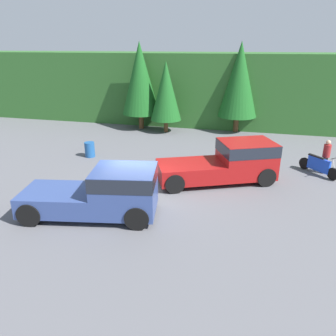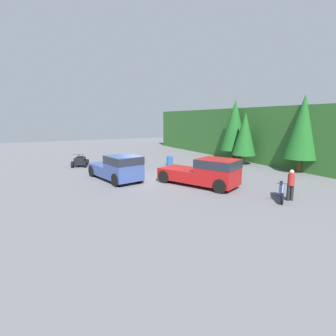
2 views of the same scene
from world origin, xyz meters
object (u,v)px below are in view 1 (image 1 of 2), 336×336
Objects in this scene: dirt_bike at (319,166)px; steel_barrel at (90,150)px; pickup_truck_red at (229,161)px; rider_person at (326,155)px; pickup_truck_second at (104,192)px.

dirt_bike is 12.60m from steel_barrel.
pickup_truck_red is 5.25m from rider_person.
rider_person is (0.33, 0.30, 0.48)m from dirt_bike.
rider_person is 1.99× the size of steel_barrel.
pickup_truck_second is at bearing -58.73° from steel_barrel.
dirt_bike is (8.73, 6.65, -0.55)m from pickup_truck_second.
dirt_bike is (4.39, 1.98, -0.55)m from pickup_truck_red.
rider_person is at bearing 2.57° from steel_barrel.
pickup_truck_second is 7.48m from steel_barrel.
dirt_bike is at bearing 1.25° from steel_barrel.
pickup_truck_second is at bearing -156.96° from pickup_truck_red.
dirt_bike is 2.05× the size of steel_barrel.
rider_person is (4.72, 2.28, -0.07)m from pickup_truck_red.
pickup_truck_red is 8.40m from steel_barrel.
pickup_truck_red is at bearing -107.81° from dirt_bike.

